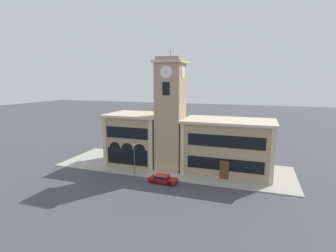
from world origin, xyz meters
TOP-DOWN VIEW (x-y plane):
  - ground_plane at (0.00, 0.00)m, footprint 300.00×300.00m
  - sidewalk_kerb at (0.00, 6.83)m, footprint 43.42×13.66m
  - clock_tower at (0.00, 5.57)m, footprint 5.28×5.28m
  - town_hall_left_wing at (-7.66, 7.44)m, footprint 10.85×9.08m
  - town_hall_right_wing at (10.15, 7.45)m, footprint 15.82×9.08m
  - parked_car_near at (0.98, -1.26)m, footprint 4.67×2.09m
  - street_lamp at (-4.76, 0.42)m, footprint 0.36×0.36m

SIDE VIEW (x-z plane):
  - ground_plane at x=0.00m, z-range 0.00..0.00m
  - sidewalk_kerb at x=0.00m, z-range 0.00..0.15m
  - parked_car_near at x=0.98m, z-range 0.04..1.33m
  - street_lamp at x=-4.76m, z-range 1.03..6.49m
  - town_hall_right_wing at x=10.15m, z-range 0.03..9.50m
  - town_hall_left_wing at x=-7.66m, z-range 0.03..9.90m
  - clock_tower at x=0.00m, z-range -0.56..20.88m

